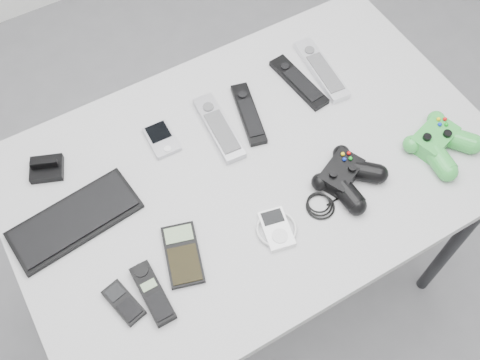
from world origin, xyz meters
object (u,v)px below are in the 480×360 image
remote_black_b (299,82)px  controller_black (347,176)px  cordless_handset (153,293)px  controller_green (440,141)px  pda_keyboard (75,220)px  remote_black_a (249,113)px  calculator (183,254)px  remote_silver_a (219,127)px  mobile_phone (124,302)px  pda (162,139)px  remote_silver_b (321,69)px  desk (252,180)px  mp3_player (276,229)px

remote_black_b → controller_black: size_ratio=0.77×
cordless_handset → controller_green: size_ratio=0.85×
pda_keyboard → remote_black_a: bearing=0.8°
pda_keyboard → calculator: 0.27m
remote_silver_a → remote_black_a: (0.09, 0.00, -0.00)m
remote_black_a → remote_black_b: 0.17m
remote_black_b → mobile_phone: 0.72m
controller_black → cordless_handset: bearing=158.6°
calculator → controller_green: size_ratio=0.87×
mobile_phone → controller_green: (0.84, -0.02, 0.02)m
pda_keyboard → remote_black_a: 0.50m
pda → remote_silver_a: (0.14, -0.04, 0.00)m
mobile_phone → controller_black: 0.58m
remote_black_b → mobile_phone: remote_black_b is taller
remote_silver_b → cordless_handset: same height
remote_black_a → calculator: 0.41m
remote_black_a → remote_black_b: same height
mobile_phone → remote_black_a: bearing=18.1°
remote_silver_a → controller_black: size_ratio=0.83×
desk → remote_black_a: 0.17m
remote_silver_a → cordless_handset: same height
remote_black_a → remote_silver_b: bearing=21.2°
pda_keyboard → controller_green: bearing=-23.0°
calculator → mp3_player: size_ratio=1.49×
pda → remote_silver_b: (0.47, -0.01, 0.00)m
desk → remote_black_b: size_ratio=6.02×
pda → calculator: bearing=-105.5°
remote_silver_a → calculator: bearing=-127.8°
remote_silver_b → controller_black: bearing=-109.3°
pda → controller_green: bearing=-29.6°
mp3_player → remote_silver_b: bearing=56.6°
remote_black_a → controller_black: controller_black is taller
calculator → controller_black: controller_black is taller
desk → remote_black_a: (0.07, 0.14, 0.08)m
pda_keyboard → mobile_phone: bearing=-92.1°
remote_black_a → controller_black: 0.30m
mobile_phone → controller_green: controller_green is taller
remote_black_a → controller_green: (0.35, -0.32, 0.02)m
pda → remote_silver_a: size_ratio=0.47×
controller_black → controller_green: (0.25, -0.04, 0.00)m
remote_black_b → mobile_phone: (-0.65, -0.32, -0.00)m
calculator → mp3_player: bearing=3.1°
calculator → controller_green: (0.68, -0.06, 0.02)m
pda → mp3_player: 0.37m
remote_black_b → controller_green: 0.39m
remote_silver_a → remote_black_b: remote_silver_a is taller
remote_silver_b → calculator: (-0.57, -0.29, -0.00)m
remote_black_b → remote_silver_b: 0.08m
remote_silver_a → remote_black_a: 0.09m
remote_silver_b → mp3_player: remote_silver_b is taller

